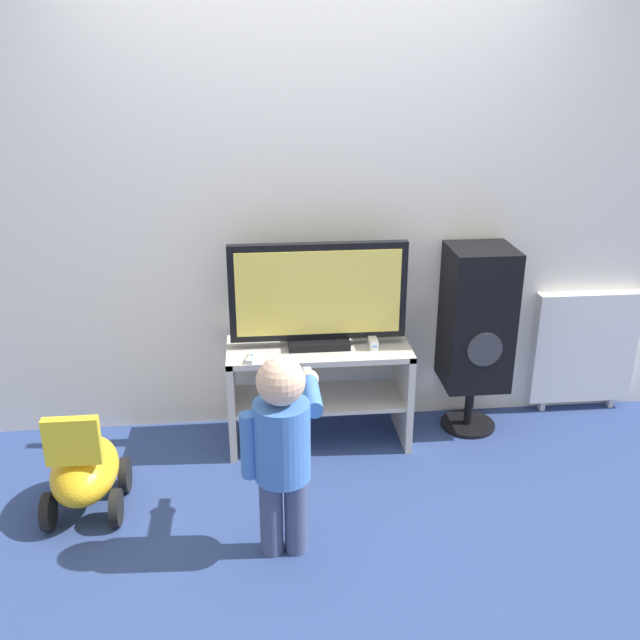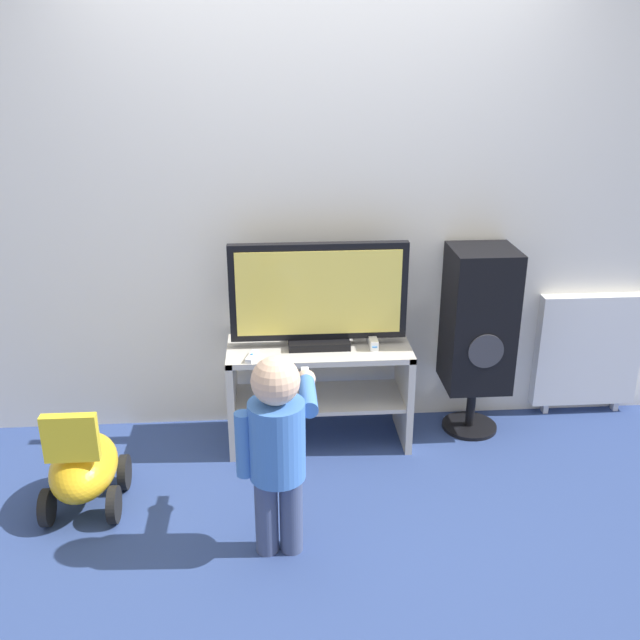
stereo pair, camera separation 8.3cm
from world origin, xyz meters
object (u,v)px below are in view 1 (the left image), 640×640
(television, at_px, (318,296))
(ride_on_toy, at_px, (85,471))
(radiator, at_px, (584,348))
(speaker_tower, at_px, (477,320))
(remote_primary, at_px, (252,357))
(child, at_px, (283,441))
(game_console, at_px, (372,341))

(television, bearing_deg, ride_on_toy, -154.41)
(television, bearing_deg, radiator, 6.97)
(ride_on_toy, bearing_deg, speaker_tower, 16.35)
(remote_primary, bearing_deg, radiator, 10.02)
(radiator, bearing_deg, television, -173.03)
(ride_on_toy, xyz_separation_m, radiator, (2.71, 0.74, 0.18))
(child, bearing_deg, speaker_tower, 41.00)
(speaker_tower, bearing_deg, television, -177.15)
(remote_primary, distance_m, ride_on_toy, 0.95)
(television, distance_m, ride_on_toy, 1.41)
(television, distance_m, speaker_tower, 0.89)
(remote_primary, bearing_deg, television, 22.87)
(television, height_order, radiator, television)
(child, distance_m, speaker_tower, 1.46)
(television, height_order, remote_primary, television)
(child, bearing_deg, radiator, 31.42)
(game_console, distance_m, radiator, 1.33)
(remote_primary, bearing_deg, game_console, 10.46)
(remote_primary, relative_size, speaker_tower, 0.13)
(child, relative_size, ride_on_toy, 1.65)
(remote_primary, height_order, radiator, radiator)
(game_console, distance_m, remote_primary, 0.64)
(game_console, bearing_deg, ride_on_toy, -160.10)
(television, bearing_deg, remote_primary, -157.13)
(game_console, height_order, speaker_tower, speaker_tower)
(remote_primary, xyz_separation_m, child, (0.12, -0.76, -0.03))
(game_console, xyz_separation_m, remote_primary, (-0.63, -0.12, -0.01))
(game_console, relative_size, speaker_tower, 0.15)
(television, bearing_deg, game_console, -6.18)
(ride_on_toy, bearing_deg, game_console, 19.90)
(television, xyz_separation_m, ride_on_toy, (-1.14, -0.54, -0.62))
(child, distance_m, radiator, 2.12)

